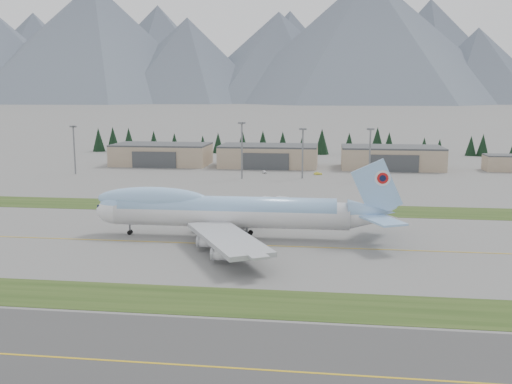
# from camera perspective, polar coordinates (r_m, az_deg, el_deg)

# --- Properties ---
(ground) EXTENTS (7000.00, 7000.00, 0.00)m
(ground) POSITION_cam_1_polar(r_m,az_deg,el_deg) (137.09, 0.86, -5.39)
(ground) COLOR #60605E
(ground) RESTS_ON ground
(grass_strip_near) EXTENTS (400.00, 14.00, 0.08)m
(grass_strip_near) POSITION_cam_1_polar(r_m,az_deg,el_deg) (101.23, -1.62, -10.98)
(grass_strip_near) COLOR #273F16
(grass_strip_near) RESTS_ON ground
(grass_strip_far) EXTENTS (400.00, 18.00, 0.08)m
(grass_strip_far) POSITION_cam_1_polar(r_m,az_deg,el_deg) (180.70, 2.48, -1.67)
(grass_strip_far) COLOR #273F16
(grass_strip_far) RESTS_ON ground
(asphalt_taxiway) EXTENTS (400.00, 32.00, 0.04)m
(asphalt_taxiway) POSITION_cam_1_polar(r_m,az_deg,el_deg) (79.61, -4.43, -17.05)
(asphalt_taxiway) COLOR #3B3B3B
(asphalt_taxiway) RESTS_ON ground
(taxiway_line_main) EXTENTS (400.00, 0.40, 0.02)m
(taxiway_line_main) POSITION_cam_1_polar(r_m,az_deg,el_deg) (137.09, 0.86, -5.39)
(taxiway_line_main) COLOR gold
(taxiway_line_main) RESTS_ON ground
(taxiway_line_near) EXTENTS (400.00, 0.40, 0.02)m
(taxiway_line_near) POSITION_cam_1_polar(r_m,az_deg,el_deg) (79.61, -4.43, -17.05)
(taxiway_line_near) COLOR gold
(taxiway_line_near) RESTS_ON ground
(boeing_747_freighter) EXTENTS (77.58, 67.58, 20.61)m
(boeing_747_freighter) POSITION_cam_1_polar(r_m,az_deg,el_deg) (143.59, -2.86, -1.91)
(boeing_747_freighter) COLOR silver
(boeing_747_freighter) RESTS_ON ground
(hangar_left) EXTENTS (48.00, 26.60, 10.80)m
(hangar_left) POSITION_cam_1_polar(r_m,az_deg,el_deg) (295.47, -9.40, 3.74)
(hangar_left) COLOR tan
(hangar_left) RESTS_ON ground
(hangar_center) EXTENTS (48.00, 26.60, 10.80)m
(hangar_center) POSITION_cam_1_polar(r_m,az_deg,el_deg) (284.58, 1.29, 3.65)
(hangar_center) COLOR tan
(hangar_center) RESTS_ON ground
(hangar_right) EXTENTS (48.00, 26.60, 10.80)m
(hangar_right) POSITION_cam_1_polar(r_m,az_deg,el_deg) (284.61, 13.41, 3.38)
(hangar_right) COLOR tan
(hangar_right) RESTS_ON ground
(control_shed) EXTENTS (14.00, 12.00, 7.60)m
(control_shed) POSITION_cam_1_polar(r_m,az_deg,el_deg) (292.48, 23.23, 2.71)
(control_shed) COLOR tan
(control_shed) RESTS_ON ground
(floodlight_masts) EXTENTS (203.34, 9.19, 24.43)m
(floodlight_masts) POSITION_cam_1_polar(r_m,az_deg,el_deg) (243.28, 4.82, 5.05)
(floodlight_masts) COLOR slate
(floodlight_masts) RESTS_ON ground
(service_vehicle_a) EXTENTS (2.77, 3.91, 1.24)m
(service_vehicle_a) POSITION_cam_1_polar(r_m,az_deg,el_deg) (261.29, 0.82, 1.90)
(service_vehicle_a) COLOR white
(service_vehicle_a) RESTS_ON ground
(service_vehicle_b) EXTENTS (3.91, 2.10, 1.22)m
(service_vehicle_b) POSITION_cam_1_polar(r_m,az_deg,el_deg) (257.43, 6.21, 1.73)
(service_vehicle_b) COLOR yellow
(service_vehicle_b) RESTS_ON ground
(service_vehicle_c) EXTENTS (1.73, 3.65, 1.03)m
(service_vehicle_c) POSITION_cam_1_polar(r_m,az_deg,el_deg) (276.96, 15.92, 1.98)
(service_vehicle_c) COLOR silver
(service_vehicle_c) RESTS_ON ground
(conifer_belt) EXTENTS (274.33, 14.34, 16.51)m
(conifer_belt) POSITION_cam_1_polar(r_m,az_deg,el_deg) (344.46, 4.33, 4.97)
(conifer_belt) COLOR black
(conifer_belt) RESTS_ON ground
(mountain_ridge_front) EXTENTS (4270.50, 1231.58, 488.25)m
(mountain_ridge_front) POSITION_cam_1_polar(r_m,az_deg,el_deg) (2318.90, 6.80, 14.40)
(mountain_ridge_front) COLOR #44495A
(mountain_ridge_front) RESTS_ON ground
(mountain_ridge_rear) EXTENTS (4412.05, 999.42, 499.71)m
(mountain_ridge_rear) POSITION_cam_1_polar(r_m,az_deg,el_deg) (3040.27, 9.36, 13.68)
(mountain_ridge_rear) COLOR #44495A
(mountain_ridge_rear) RESTS_ON ground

